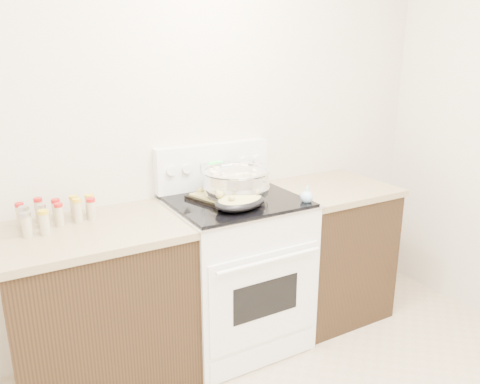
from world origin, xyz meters
TOP-DOWN VIEW (x-y plane):
  - room_shell at (0.00, 0.00)m, footprint 4.10×3.60m
  - counter_left at (-0.48, 1.43)m, footprint 0.93×0.67m
  - counter_right at (1.08, 1.43)m, footprint 0.73×0.67m
  - kitchen_range at (0.35, 1.42)m, footprint 0.78×0.73m
  - mixing_bowl at (0.35, 1.42)m, footprint 0.51×0.51m
  - roasting_pan at (0.29, 1.26)m, footprint 0.39×0.33m
  - baking_sheet at (0.32, 1.50)m, footprint 0.47×0.39m
  - wooden_spoon at (0.42, 1.43)m, footprint 0.09×0.28m
  - blue_ladle at (0.69, 1.18)m, footprint 0.19×0.22m
  - spice_jars at (-0.63, 1.56)m, footprint 0.39×0.24m

SIDE VIEW (x-z plane):
  - counter_left at x=-0.48m, z-range 0.00..0.92m
  - counter_right at x=1.08m, z-range 0.00..0.92m
  - kitchen_range at x=0.35m, z-range -0.12..1.10m
  - wooden_spoon at x=0.42m, z-range 0.93..0.98m
  - baking_sheet at x=0.32m, z-range 0.93..0.99m
  - blue_ladle at x=0.69m, z-range 0.93..1.02m
  - spice_jars at x=-0.63m, z-range 0.92..1.05m
  - roasting_pan at x=0.29m, z-range 0.93..1.05m
  - mixing_bowl at x=0.35m, z-range 0.92..1.15m
  - room_shell at x=0.00m, z-range 0.33..3.08m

